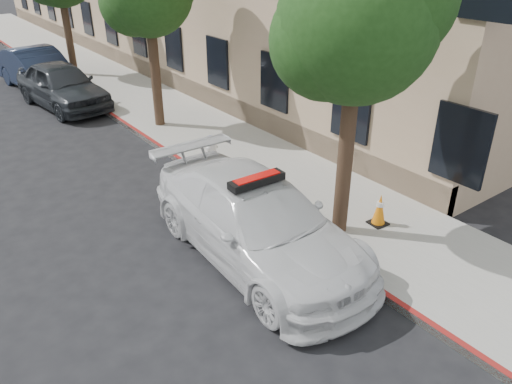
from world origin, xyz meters
The scene contains 9 objects.
ground centered at (0.00, 0.00, 0.00)m, with size 120.00×120.00×0.00m, color black.
sidewalk centered at (3.60, 10.00, 0.07)m, with size 3.20×50.00×0.15m, color gray.
curb_strip centered at (2.06, 10.00, 0.07)m, with size 0.12×50.00×0.15m, color maroon.
tree_near centered at (2.93, -2.01, 4.27)m, with size 2.92×2.82×5.62m.
police_car centered at (1.10, -1.56, 0.79)m, with size 2.40×5.49×1.72m.
parked_car_mid centered at (1.20, 10.10, 0.79)m, with size 1.86×4.63×1.58m, color #212529.
parked_car_far centered at (1.20, 13.00, 0.79)m, with size 1.67×4.79×1.58m, color black.
fire_hydrant centered at (2.50, 2.25, 0.56)m, with size 0.35×0.33×0.85m.
traffic_cone centered at (3.72, -2.33, 0.49)m, with size 0.39×0.39×0.69m.
Camera 1 is at (-3.75, -8.01, 5.61)m, focal length 35.00 mm.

